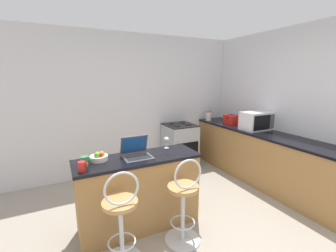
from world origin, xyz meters
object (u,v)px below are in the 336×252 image
laptop (136,152)px  mug_red (82,166)px  bar_stool_far (184,203)px  bar_stool_near (121,221)px  wine_glass_short (166,140)px  mug_green (85,161)px  toaster (231,119)px  microwave (256,121)px  stove_range (180,146)px  storage_jar (209,116)px  fruit_bowl (99,157)px

laptop → mug_red: bearing=-164.2°
bar_stool_far → mug_red: bearing=160.8°
mug_red → bar_stool_near: bearing=-50.4°
wine_glass_short → mug_green: wine_glass_short is taller
toaster → microwave: bearing=-84.5°
mug_red → microwave: bearing=10.7°
bar_stool_far → stove_range: bearing=61.9°
storage_jar → toaster: bearing=-71.0°
fruit_bowl → bar_stool_near: bearing=-81.8°
toaster → storage_jar: size_ratio=1.35×
bar_stool_far → storage_jar: storage_jar is taller
wine_glass_short → storage_jar: storage_jar is taller
wine_glass_short → stove_range: bearing=54.1°
microwave → bar_stool_far: bearing=-155.8°
bar_stool_near → wine_glass_short: (0.79, 0.64, 0.54)m
bar_stool_near → mug_green: 0.73m
bar_stool_near → microwave: bearing=18.5°
mug_red → fruit_bowl: bearing=49.7°
microwave → toaster: bearing=95.5°
microwave → stove_range: (-1.00, 0.99, -0.61)m
stove_range → fruit_bowl: (-1.78, -1.32, 0.49)m
toaster → wine_glass_short: bearing=-155.5°
bar_stool_far → fruit_bowl: 1.07m
mug_green → stove_range: bearing=35.8°
stove_range → mug_red: bearing=-141.8°
bar_stool_far → mug_green: bar_stool_far is taller
laptop → mug_red: size_ratio=3.22×
storage_jar → bar_stool_near: bearing=-141.0°
bar_stool_far → mug_red: 1.13m
microwave → toaster: size_ratio=1.96×
fruit_bowl → storage_jar: bearing=29.2°
stove_range → laptop: bearing=-134.6°
wine_glass_short → mug_green: 1.04m
laptop → wine_glass_short: 0.47m
bar_stool_near → mug_red: bar_stool_near is taller
stove_range → wine_glass_short: 1.64m
storage_jar → fruit_bowl: bearing=-150.8°
toaster → stove_range: toaster is taller
laptop → mug_green: (-0.57, -0.02, -0.01)m
mug_red → wine_glass_short: bearing=15.7°
laptop → bar_stool_near: bearing=-123.3°
bar_stool_near → bar_stool_far: (0.69, 0.00, 0.00)m
bar_stool_near → mug_green: (-0.24, 0.49, 0.48)m
bar_stool_near → microwave: (2.69, 0.90, 0.59)m
bar_stool_near → mug_red: bearing=129.6°
bar_stool_near → fruit_bowl: 0.74m
microwave → stove_range: bearing=135.3°
toaster → mug_green: (-2.87, -0.98, -0.04)m
toaster → mug_green: size_ratio=2.72×
bar_stool_far → laptop: bearing=124.6°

